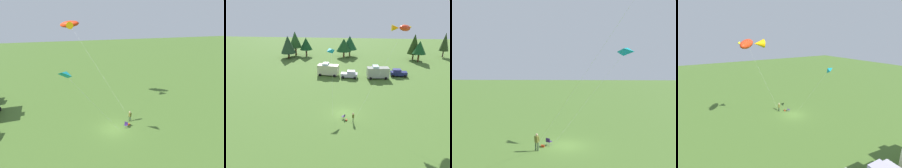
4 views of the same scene
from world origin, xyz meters
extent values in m
plane|color=#466828|center=(0.00, 0.00, 0.00)|extent=(160.00, 160.00, 0.00)
cylinder|color=#384C30|center=(1.64, -2.97, 0.42)|extent=(0.14, 0.14, 0.85)
cylinder|color=#384C30|center=(1.64, -2.75, 0.42)|extent=(0.14, 0.14, 0.85)
cylinder|color=brown|center=(1.64, -2.86, 1.16)|extent=(0.35, 0.35, 0.62)
sphere|color=tan|center=(1.64, -2.86, 1.62)|extent=(0.24, 0.24, 0.24)
cylinder|color=brown|center=(1.58, -3.06, 1.19)|extent=(0.09, 0.12, 0.55)
cylinder|color=brown|center=(1.58, -2.66, 1.19)|extent=(0.09, 0.16, 0.56)
cube|color=#2E1D51|center=(-0.01, -1.80, 0.42)|extent=(0.65, 0.65, 0.04)
cube|color=#2E1D51|center=(0.19, -1.91, 0.62)|extent=(0.27, 0.44, 0.40)
cylinder|color=#A5A8AD|center=(-0.29, -1.88, 0.21)|extent=(0.03, 0.03, 0.42)
cylinder|color=#A5A8AD|center=(-0.09, -1.52, 0.21)|extent=(0.03, 0.03, 0.42)
cylinder|color=#A5A8AD|center=(0.08, -2.09, 0.21)|extent=(0.03, 0.03, 0.42)
cylinder|color=#A5A8AD|center=(0.28, -1.72, 0.21)|extent=(0.03, 0.03, 0.42)
cube|color=#A13012|center=(0.55, -2.41, 0.11)|extent=(0.26, 0.35, 0.22)
cylinder|color=silver|center=(5.83, 1.09, 7.10)|extent=(8.60, 8.50, 14.20)
cylinder|color=#4C3823|center=(1.54, -3.16, 0.00)|extent=(0.04, 0.04, 0.01)
pyramid|color=teal|center=(-2.66, 6.22, 9.83)|extent=(1.76, 1.82, 1.03)
cylinder|color=silver|center=(-2.34, 2.63, 4.82)|extent=(0.94, 7.44, 9.65)
cylinder|color=#4C3823|center=(-1.88, -1.08, 0.00)|extent=(0.04, 0.04, 0.01)
camera|label=1|loc=(-27.22, 5.96, 17.58)|focal=35.00mm
camera|label=2|loc=(1.68, -33.98, 18.86)|focal=35.00mm
camera|label=3|loc=(26.34, 0.44, 9.06)|focal=42.00mm
camera|label=4|loc=(16.85, 27.05, 15.15)|focal=28.00mm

